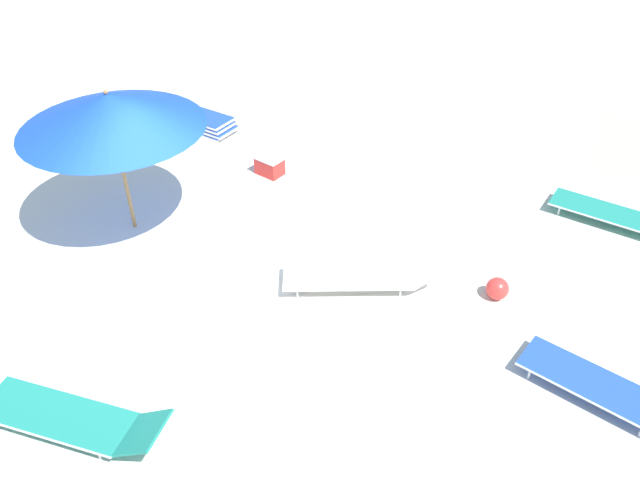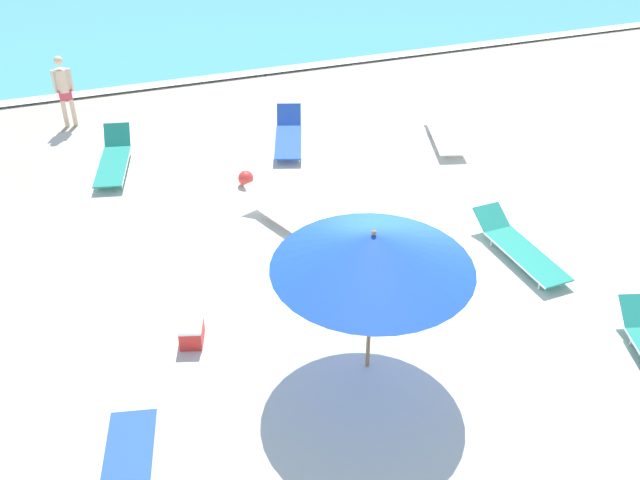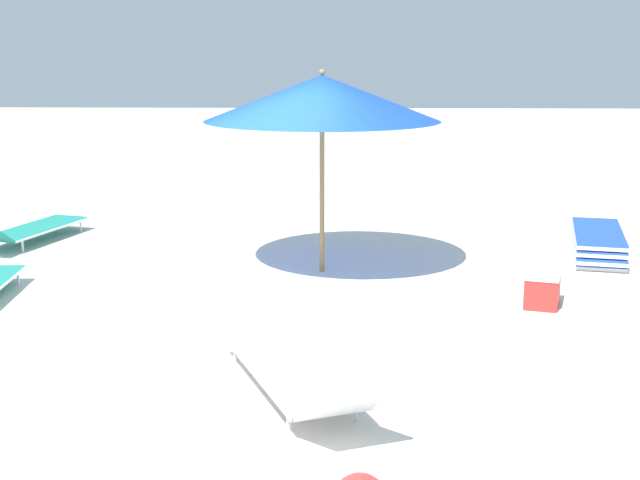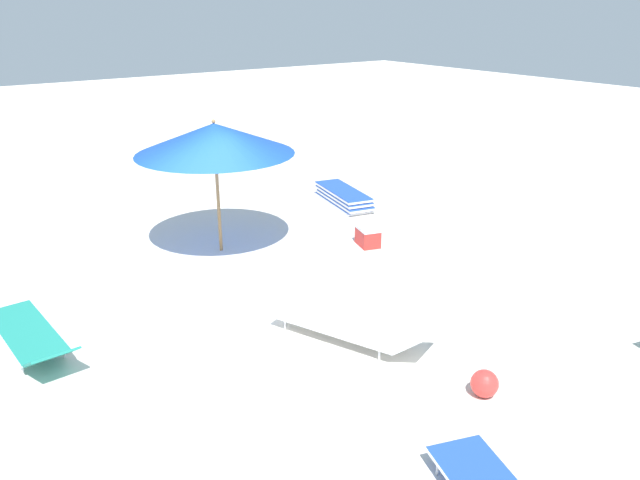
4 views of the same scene
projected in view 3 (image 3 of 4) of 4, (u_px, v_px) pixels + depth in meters
The scene contains 6 objects.
ground_plane at pixel (221, 317), 9.25m from camera, with size 60.00×60.00×0.16m.
beach_umbrella at pixel (322, 99), 10.35m from camera, with size 2.78×2.78×2.41m.
lounger_stack at pixel (598, 243), 11.56m from camera, with size 1.01×2.01×0.32m.
sun_lounger_near_water_right at pixel (299, 375), 6.83m from camera, with size 1.42×2.38×0.54m.
sun_lounger_mid_beach_pair_a at pixel (27, 229), 12.25m from camera, with size 1.22×2.31×0.49m.
cooler_box at pixel (542, 288), 9.33m from camera, with size 0.48×0.58×0.37m.
Camera 3 is at (-1.26, 8.84, 2.69)m, focal length 50.00 mm.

